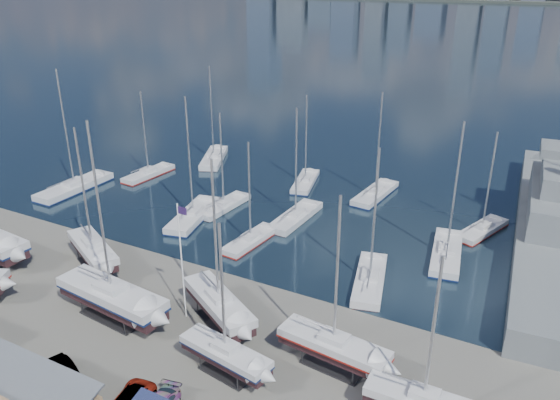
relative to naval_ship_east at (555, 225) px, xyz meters
The scene contains 23 objects.
ground 47.92m from the naval_ship_east, 131.68° to the right, with size 1400.00×1400.00×0.00m, color #605E59.
water 276.08m from the naval_ship_east, 96.62° to the left, with size 1400.00×600.00×0.40m, color #182937.
far_shore 535.18m from the naval_ship_east, 93.41° to the left, with size 1400.00×80.00×2.20m, color #2D332D.
sailboat_cradle_2 53.80m from the naval_ship_east, 144.54° to the right, with size 9.73×6.71×15.63m.
sailboat_cradle_3 51.27m from the naval_ship_east, 133.29° to the right, with size 12.04×4.41×18.82m.
sailboat_cradle_4 42.35m from the naval_ship_east, 127.75° to the right, with size 9.78×7.23×15.89m.
sailboat_cradle_5 44.53m from the naval_ship_east, 119.10° to the right, with size 8.42×3.56×13.40m.
sailboat_cradle_6 37.06m from the naval_ship_east, 112.87° to the right, with size 9.58×3.56×15.19m.
sailboat_moored_0 64.90m from the naval_ship_east, 165.33° to the right, with size 3.54×12.37×18.47m.
sailboat_moored_1 57.59m from the naval_ship_east, behind, with size 3.36×9.48×13.90m.
sailboat_moored_2 52.52m from the naval_ship_east, behind, with size 7.35×11.26×16.58m.
sailboat_moored_3 44.65m from the naval_ship_east, 158.60° to the right, with size 5.51×11.67×16.82m.
sailboat_moored_4 41.56m from the naval_ship_east, 163.65° to the right, with size 3.21×9.35×13.88m.
sailboat_moored_5 34.06m from the naval_ship_east, behind, with size 4.87×9.86×14.20m.
sailboat_moored_6 36.61m from the naval_ship_east, 149.39° to the right, with size 3.25×8.93×13.06m.
sailboat_moored_7 31.45m from the naval_ship_east, 160.67° to the right, with size 3.18×10.31×15.44m.
sailboat_moored_8 23.28m from the naval_ship_east, behind, with size 3.86×10.70×15.67m.
sailboat_moored_9 26.12m from the naval_ship_east, 127.88° to the right, with size 5.23×10.56×15.37m.
sailboat_moored_10 15.21m from the naval_ship_east, 132.77° to the right, with size 4.75×11.33×16.42m.
sailboat_moored_11 8.41m from the naval_ship_east, 159.57° to the right, with size 5.34×9.32×13.44m.
naval_ship_east is the anchor object (origin of this frame).
car_b 55.97m from the naval_ship_east, 125.04° to the right, with size 1.72×4.94×1.63m, color gray.
flagpole 45.19m from the naval_ship_east, 130.52° to the right, with size 1.02×0.12×11.54m.
Camera 1 is at (30.42, -41.94, 30.04)m, focal length 35.00 mm.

